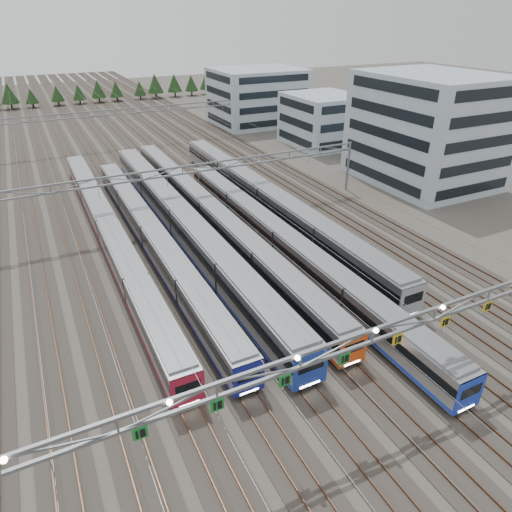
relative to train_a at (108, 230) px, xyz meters
name	(u,v)px	position (x,y,z in m)	size (l,w,h in m)	color
ground	(361,414)	(11.25, -36.90, -1.96)	(400.00, 400.00, 0.00)	#47423A
track_bed	(107,126)	(11.25, 63.10, -0.47)	(54.00, 260.00, 5.42)	#2D2823
train_a	(108,230)	(0.00, 0.00, 0.00)	(2.63, 62.13, 3.41)	black
train_b	(152,236)	(4.50, -4.31, 0.01)	(2.64, 55.22, 3.44)	black
train_c	(182,221)	(9.00, -2.21, 0.32)	(3.10, 62.40, 4.04)	black
train_d	(209,212)	(13.50, -0.28, 0.04)	(2.69, 65.07, 3.50)	black
train_e	(283,242)	(18.00, -13.00, 0.07)	(2.74, 55.02, 3.56)	black
train_f	(267,200)	(22.50, -0.26, 0.33)	(3.11, 59.28, 4.06)	black
gantry_near	(373,339)	(11.20, -37.02, 5.13)	(56.36, 0.61, 8.08)	slate
gantry_mid	(183,177)	(11.25, 3.10, 4.43)	(56.36, 0.36, 8.00)	slate
gantry_far	(116,117)	(11.25, 48.10, 4.43)	(56.36, 0.36, 8.00)	slate
depot_bldg_south	(427,129)	(53.66, 1.27, 6.91)	(18.00, 22.00, 17.74)	#97A8B5
depot_bldg_mid	(323,120)	(51.99, 29.61, 3.38)	(14.00, 16.00, 10.68)	#97A8B5
depot_bldg_north	(258,97)	(48.84, 55.21, 4.85)	(22.00, 18.00, 13.61)	#97A8B5
treeline	(77,90)	(10.35, 105.81, 2.28)	(93.80, 5.60, 7.02)	#332114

